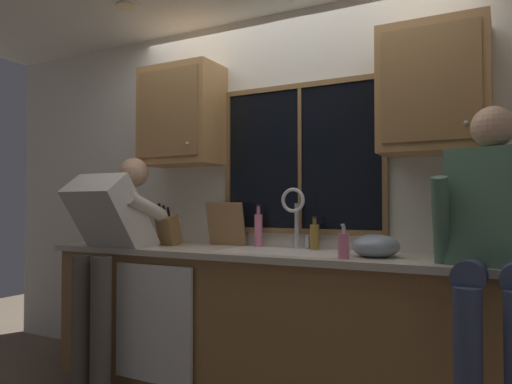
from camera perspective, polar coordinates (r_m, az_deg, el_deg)
back_wall at (r=3.32m, az=4.61°, el=-0.42°), size 5.52×0.12×2.55m
ceiling_downlight_left at (r=3.54m, az=-15.24°, el=20.67°), size 0.14×0.14×0.01m
window_glass at (r=3.24m, az=5.37°, el=4.04°), size 1.10×0.02×0.95m
window_frame_top at (r=3.31m, az=5.28°, el=12.56°), size 1.17×0.02×0.04m
window_frame_bottom at (r=3.22m, az=5.32°, el=-4.70°), size 1.17×0.02×0.04m
window_frame_left at (r=3.49m, az=-3.37°, el=3.64°), size 0.04×0.02×0.95m
window_frame_right at (r=3.06m, az=15.20°, el=4.42°), size 0.03×0.02×0.95m
window_mullion_center at (r=3.23m, az=5.29°, el=4.06°), size 0.02×0.02×0.95m
lower_cabinet_run at (r=3.10m, az=2.00°, el=-15.95°), size 3.12×0.58×0.88m
countertop at (r=3.00m, az=1.82°, el=-7.48°), size 3.18×0.62×0.04m
dishwasher_front at (r=3.20m, az=-12.25°, el=-15.13°), size 0.60×0.02×0.74m
upper_cabinet_left at (r=3.58m, az=-8.90°, el=8.94°), size 0.59×0.36×0.72m
upper_cabinet_right at (r=2.92m, az=20.51°, el=11.43°), size 0.59×0.36×0.72m
sink at (r=2.98m, az=3.24°, el=-9.02°), size 0.80×0.46×0.21m
faucet at (r=3.12m, az=4.73°, el=-2.21°), size 0.18×0.09×0.40m
person_standing at (r=3.37m, az=-17.18°, el=-5.78°), size 0.53×0.70×1.55m
person_sitting_on_counter at (r=2.42m, az=26.58°, el=-3.90°), size 0.54×0.64×1.26m
knife_block at (r=3.47m, az=-10.39°, el=-4.52°), size 0.12×0.18×0.32m
cutting_board at (r=3.41m, az=-3.64°, el=-3.86°), size 0.30×0.08×0.31m
mixing_bowl at (r=2.75m, az=14.12°, el=-6.30°), size 0.27×0.27×0.13m
soap_dispenser at (r=2.61m, az=10.47°, el=-6.31°), size 0.06×0.07×0.19m
bottle_green_glass at (r=3.09m, az=7.04°, el=-5.28°), size 0.06×0.06×0.22m
bottle_tall_clear at (r=3.28m, az=0.30°, el=-4.51°), size 0.06×0.06×0.29m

